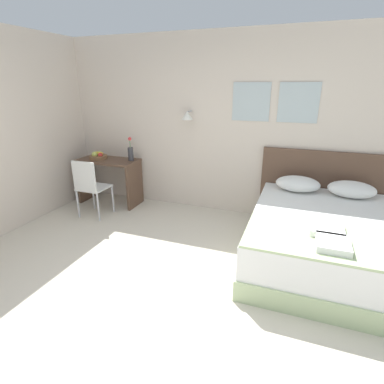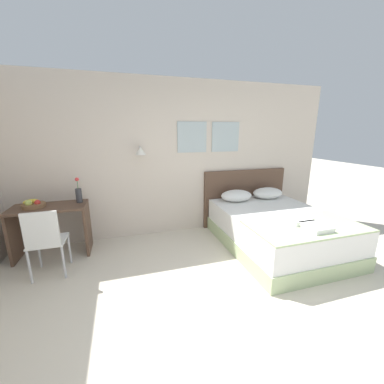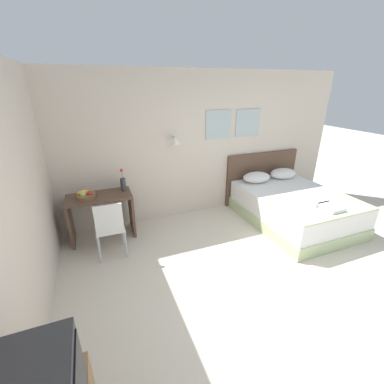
# 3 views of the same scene
# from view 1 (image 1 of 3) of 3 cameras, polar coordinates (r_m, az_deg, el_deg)

# --- Properties ---
(ground_plane) EXTENTS (24.00, 24.00, 0.00)m
(ground_plane) POSITION_cam_1_polar(r_m,az_deg,el_deg) (2.85, -8.75, -23.24)
(ground_plane) COLOR beige
(wall_back) EXTENTS (5.96, 0.31, 2.65)m
(wall_back) POSITION_cam_1_polar(r_m,az_deg,el_deg) (4.59, 6.62, 12.17)
(wall_back) COLOR beige
(wall_back) RESTS_ON ground_plane
(bed) EXTENTS (1.57, 2.03, 0.57)m
(bed) POSITION_cam_1_polar(r_m,az_deg,el_deg) (3.72, 23.48, -8.29)
(bed) COLOR #B2C693
(bed) RESTS_ON ground_plane
(headboard) EXTENTS (1.69, 0.06, 1.08)m
(headboard) POSITION_cam_1_polar(r_m,az_deg,el_deg) (4.59, 23.47, 0.52)
(headboard) COLOR brown
(headboard) RESTS_ON ground_plane
(pillow_left) EXTENTS (0.57, 0.40, 0.20)m
(pillow_left) POSITION_cam_1_polar(r_m,az_deg,el_deg) (4.28, 19.49, 1.49)
(pillow_left) COLOR white
(pillow_left) RESTS_ON bed
(pillow_right) EXTENTS (0.57, 0.40, 0.20)m
(pillow_right) POSITION_cam_1_polar(r_m,az_deg,el_deg) (4.33, 28.11, 0.46)
(pillow_right) COLOR white
(pillow_right) RESTS_ON bed
(throw_blanket) EXTENTS (1.52, 0.81, 0.02)m
(throw_blanket) POSITION_cam_1_polar(r_m,az_deg,el_deg) (3.06, 24.64, -8.31)
(throw_blanket) COLOR #B2C693
(throw_blanket) RESTS_ON bed
(folded_towel_near_foot) EXTENTS (0.31, 0.32, 0.06)m
(folded_towel_near_foot) POSITION_cam_1_polar(r_m,az_deg,el_deg) (3.17, 24.25, -6.44)
(folded_towel_near_foot) COLOR white
(folded_towel_near_foot) RESTS_ON throw_blanket
(folded_towel_mid_bed) EXTENTS (0.28, 0.32, 0.06)m
(folded_towel_mid_bed) POSITION_cam_1_polar(r_m,az_deg,el_deg) (2.92, 25.27, -8.89)
(folded_towel_mid_bed) COLOR white
(folded_towel_mid_bed) RESTS_ON throw_blanket
(desk) EXTENTS (1.00, 0.51, 0.76)m
(desk) POSITION_cam_1_polar(r_m,az_deg,el_deg) (5.23, -15.50, 3.37)
(desk) COLOR brown
(desk) RESTS_ON ground_plane
(desk_chair) EXTENTS (0.41, 0.41, 0.90)m
(desk_chair) POSITION_cam_1_polar(r_m,az_deg,el_deg) (4.71, -18.94, 1.38)
(desk_chair) COLOR white
(desk_chair) RESTS_ON ground_plane
(fruit_bowl) EXTENTS (0.30, 0.30, 0.12)m
(fruit_bowl) POSITION_cam_1_polar(r_m,az_deg,el_deg) (5.27, -17.46, 6.53)
(fruit_bowl) COLOR brown
(fruit_bowl) RESTS_ON desk
(flower_vase) EXTENTS (0.09, 0.09, 0.38)m
(flower_vase) POSITION_cam_1_polar(r_m,az_deg,el_deg) (4.98, -11.61, 7.37)
(flower_vase) COLOR #333338
(flower_vase) RESTS_ON desk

